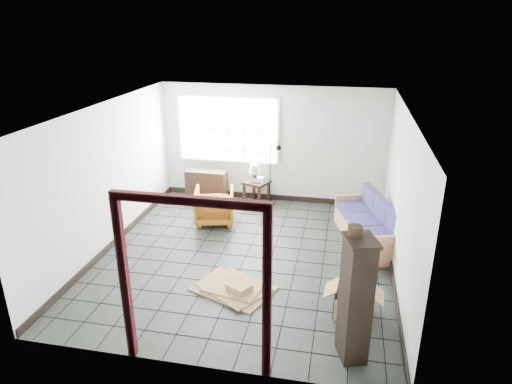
% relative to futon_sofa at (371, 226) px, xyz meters
% --- Properties ---
extents(ground, '(5.50, 5.50, 0.00)m').
position_rel_futon_sofa_xyz_m(ground, '(-2.15, -1.03, -0.31)').
color(ground, black).
rests_on(ground, ground).
extents(room_shell, '(5.02, 5.52, 2.61)m').
position_rel_futon_sofa_xyz_m(room_shell, '(-2.15, -1.00, 1.37)').
color(room_shell, silver).
rests_on(room_shell, ground).
extents(window_panel, '(2.32, 0.08, 1.52)m').
position_rel_futon_sofa_xyz_m(window_panel, '(-3.15, 1.67, 1.29)').
color(window_panel, silver).
rests_on(window_panel, ground).
extents(doorway_trim, '(1.80, 0.08, 2.20)m').
position_rel_futon_sofa_xyz_m(doorway_trim, '(-2.15, -3.73, 1.07)').
color(doorway_trim, '#390D12').
rests_on(doorway_trim, ground).
extents(futon_sofa, '(1.27, 2.03, 0.84)m').
position_rel_futon_sofa_xyz_m(futon_sofa, '(0.00, 0.00, 0.00)').
color(futon_sofa, '#9A6445').
rests_on(futon_sofa, ground).
extents(armchair, '(0.91, 0.87, 0.79)m').
position_rel_futon_sofa_xyz_m(armchair, '(-3.10, 0.27, 0.09)').
color(armchair, '#904A15').
rests_on(armchair, ground).
extents(side_table, '(0.65, 0.65, 0.55)m').
position_rel_futon_sofa_xyz_m(side_table, '(-2.44, 1.37, 0.15)').
color(side_table, black).
rests_on(side_table, ground).
extents(table_lamp, '(0.29, 0.29, 0.39)m').
position_rel_futon_sofa_xyz_m(table_lamp, '(-2.48, 1.33, 0.52)').
color(table_lamp, black).
rests_on(table_lamp, side_table).
extents(projector, '(0.27, 0.21, 0.09)m').
position_rel_futon_sofa_xyz_m(projector, '(-2.42, 1.37, 0.29)').
color(projector, silver).
rests_on(projector, side_table).
extents(floor_lamp, '(0.40, 0.34, 1.49)m').
position_rel_futon_sofa_xyz_m(floor_lamp, '(-2.05, 1.31, 0.49)').
color(floor_lamp, black).
rests_on(floor_lamp, ground).
extents(console_shelf, '(0.92, 0.37, 0.71)m').
position_rel_futon_sofa_xyz_m(console_shelf, '(-3.60, 1.37, 0.05)').
color(console_shelf, black).
rests_on(console_shelf, ground).
extents(tall_shelf, '(0.46, 0.53, 1.63)m').
position_rel_futon_sofa_xyz_m(tall_shelf, '(-0.32, -3.21, 0.52)').
color(tall_shelf, black).
rests_on(tall_shelf, ground).
extents(pot, '(0.22, 0.22, 0.13)m').
position_rel_futon_sofa_xyz_m(pot, '(-0.39, -3.17, 1.39)').
color(pot, black).
rests_on(pot, tall_shelf).
extents(open_box, '(0.84, 0.45, 0.46)m').
position_rel_futon_sofa_xyz_m(open_box, '(-0.31, -2.37, -0.14)').
color(open_box, brown).
rests_on(open_box, ground).
extents(cardboard_pile, '(1.38, 1.19, 0.17)m').
position_rel_futon_sofa_xyz_m(cardboard_pile, '(-2.10, -2.09, -0.26)').
color(cardboard_pile, brown).
rests_on(cardboard_pile, ground).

